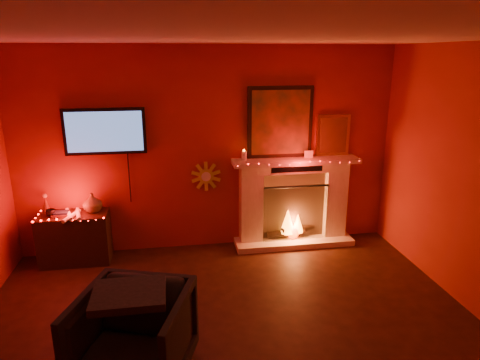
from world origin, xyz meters
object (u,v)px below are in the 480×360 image
Objects in this scene: sunburst_clock at (206,176)px; fireplace at (293,193)px; armchair at (134,338)px; console_table at (76,235)px; tv at (105,132)px.

fireplace is at bearing -4.37° from sunburst_clock.
armchair is (-2.00, -2.40, -0.33)m from fireplace.
armchair is at bearing -68.66° from console_table.
fireplace is 1.76× the size of tv.
console_table is (-1.70, -0.22, -0.64)m from sunburst_clock.
armchair is at bearing -129.85° from fireplace.
console_table is at bearing 129.75° from armchair.
armchair is at bearing -108.04° from sunburst_clock.
sunburst_clock is 0.45× the size of console_table.
sunburst_clock is 1.83m from console_table.
sunburst_clock is (-1.19, 0.09, 0.28)m from fireplace.
tv reaches higher than console_table.
sunburst_clock is at bearing 7.34° from console_table.
tv is 1.41m from sunburst_clock.
armchair is (-0.81, -2.49, -0.61)m from sunburst_clock.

